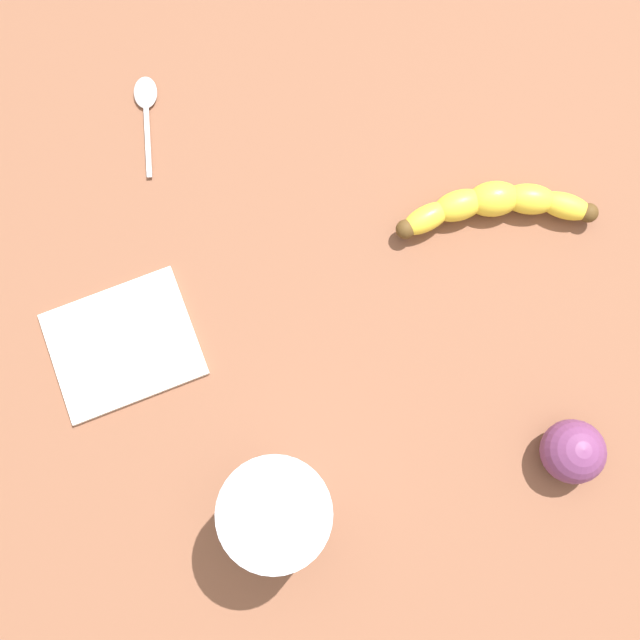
% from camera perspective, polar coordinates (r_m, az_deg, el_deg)
% --- Properties ---
extents(wooden_tabletop, '(1.20, 1.20, 0.03)m').
position_cam_1_polar(wooden_tabletop, '(0.72, 3.28, 1.28)').
color(wooden_tabletop, brown).
rests_on(wooden_tabletop, ground).
extents(banana, '(0.20, 0.06, 0.03)m').
position_cam_1_polar(banana, '(0.74, 13.46, 8.70)').
color(banana, yellow).
rests_on(banana, wooden_tabletop).
extents(smoothie_glass, '(0.09, 0.09, 0.12)m').
position_cam_1_polar(smoothie_glass, '(0.63, -3.25, -14.67)').
color(smoothie_glass, silver).
rests_on(smoothie_glass, wooden_tabletop).
extents(plum_fruit, '(0.06, 0.06, 0.06)m').
position_cam_1_polar(plum_fruit, '(0.70, 19.11, -9.66)').
color(plum_fruit, '#6B3360').
rests_on(plum_fruit, wooden_tabletop).
extents(teaspoon, '(0.03, 0.11, 0.01)m').
position_cam_1_polar(teaspoon, '(0.80, -13.43, 16.44)').
color(teaspoon, silver).
rests_on(teaspoon, wooden_tabletop).
extents(folded_napkin, '(0.15, 0.14, 0.01)m').
position_cam_1_polar(folded_napkin, '(0.72, -15.05, -2.08)').
color(folded_napkin, white).
rests_on(folded_napkin, wooden_tabletop).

